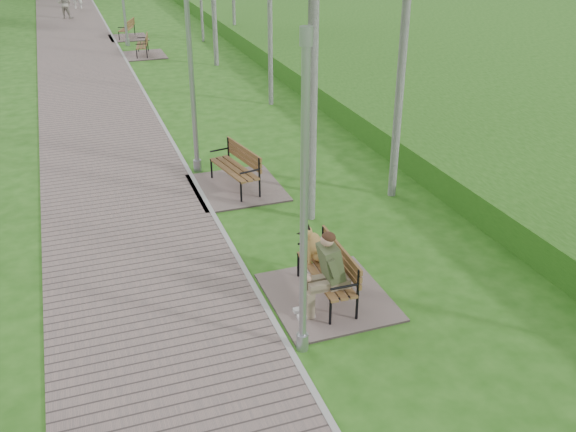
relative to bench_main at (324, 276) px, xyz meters
name	(u,v)px	position (x,y,z in m)	size (l,w,h in m)	color
walkway	(87,78)	(-2.75, 16.72, -0.46)	(3.50, 67.00, 0.04)	#71605C
kerb	(134,74)	(-1.00, 16.72, -0.46)	(0.10, 67.00, 0.05)	#999993
embankment	(427,59)	(11.00, 15.22, -0.48)	(14.00, 70.00, 1.60)	#4A8B2B
bench_main	(324,276)	(0.00, 0.00, 0.00)	(1.96, 2.18, 1.71)	#71605C
bench_second	(235,179)	(-0.17, 5.01, -0.25)	(2.02, 2.24, 1.24)	#71605C
bench_third	(143,51)	(-0.19, 19.93, -0.28)	(1.78, 1.98, 1.09)	#71605C
bench_far	(127,34)	(-0.35, 24.06, -0.28)	(1.76, 1.96, 1.08)	#71605C
lamp_post_near	(304,218)	(-0.80, -1.10, 1.75)	(0.18, 0.18, 4.78)	#9B9EA3
lamp_post_second	(191,75)	(-0.77, 6.36, 1.95)	(0.20, 0.20, 5.22)	#9B9EA3
pedestrian_far	(65,4)	(-2.88, 30.77, 0.33)	(0.79, 0.62, 1.63)	gray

